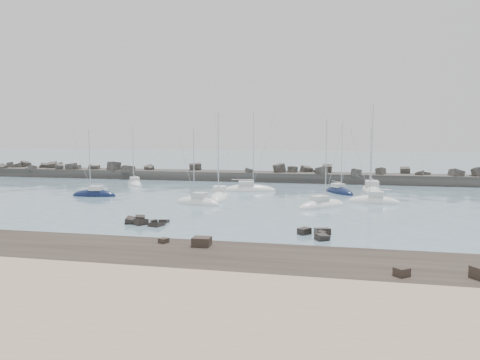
# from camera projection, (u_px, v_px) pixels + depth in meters

# --- Properties ---
(ground) EXTENTS (400.00, 400.00, 0.00)m
(ground) POSITION_uv_depth(u_px,v_px,m) (207.00, 212.00, 56.70)
(ground) COLOR slate
(ground) RESTS_ON ground
(sand_strip) EXTENTS (140.00, 14.00, 1.00)m
(sand_strip) POSITION_uv_depth(u_px,v_px,m) (40.00, 307.00, 25.62)
(sand_strip) COLOR tan
(sand_strip) RESTS_ON ground
(rock_shelf) EXTENTS (140.00, 12.00, 1.94)m
(rock_shelf) POSITION_uv_depth(u_px,v_px,m) (126.00, 259.00, 35.32)
(rock_shelf) COLOR black
(rock_shelf) RESTS_ON ground
(rock_cluster_near) EXTENTS (4.77, 3.34, 1.52)m
(rock_cluster_near) POSITION_uv_depth(u_px,v_px,m) (145.00, 224.00, 49.03)
(rock_cluster_near) COLOR black
(rock_cluster_near) RESTS_ON ground
(rock_cluster_far) EXTENTS (3.21, 4.31, 0.88)m
(rock_cluster_far) POSITION_uv_depth(u_px,v_px,m) (319.00, 233.00, 43.58)
(rock_cluster_far) COLOR black
(rock_cluster_far) RESTS_ON ground
(breakwater) EXTENTS (115.00, 7.73, 5.05)m
(breakwater) POSITION_uv_depth(u_px,v_px,m) (222.00, 178.00, 95.30)
(breakwater) COLOR #302E2B
(breakwater) RESTS_ON ground
(sailboat_1) EXTENTS (6.05, 7.39, 11.71)m
(sailboat_1) POSITION_uv_depth(u_px,v_px,m) (134.00, 184.00, 86.56)
(sailboat_1) COLOR white
(sailboat_1) RESTS_ON ground
(sailboat_2) EXTENTS (6.96, 2.72, 10.97)m
(sailboat_2) POSITION_uv_depth(u_px,v_px,m) (94.00, 195.00, 70.82)
(sailboat_2) COLOR #0E183A
(sailboat_2) RESTS_ON ground
(sailboat_3) EXTENTS (9.24, 4.47, 13.96)m
(sailboat_3) POSITION_uv_depth(u_px,v_px,m) (249.00, 190.00, 77.07)
(sailboat_3) COLOR white
(sailboat_3) RESTS_ON ground
(sailboat_4) EXTENTS (7.11, 3.89, 10.99)m
(sailboat_4) POSITION_uv_depth(u_px,v_px,m) (198.00, 203.00, 62.70)
(sailboat_4) COLOR white
(sailboat_4) RESTS_ON ground
(sailboat_5) EXTENTS (3.75, 8.67, 13.46)m
(sailboat_5) POSITION_uv_depth(u_px,v_px,m) (219.00, 198.00, 67.79)
(sailboat_5) COLOR white
(sailboat_5) RESTS_ON ground
(sailboat_6) EXTENTS (7.00, 7.31, 12.23)m
(sailboat_6) POSITION_uv_depth(u_px,v_px,m) (322.00, 206.00, 60.37)
(sailboat_6) COLOR white
(sailboat_6) RESTS_ON ground
(sailboat_7) EXTENTS (5.82, 7.69, 11.94)m
(sailboat_7) POSITION_uv_depth(u_px,v_px,m) (339.00, 192.00, 74.63)
(sailboat_7) COLOR #0E183A
(sailboat_7) RESTS_ON ground
(sailboat_8) EXTENTS (7.16, 3.02, 11.19)m
(sailboat_8) POSITION_uv_depth(u_px,v_px,m) (374.00, 202.00, 63.96)
(sailboat_8) COLOR white
(sailboat_8) RESTS_ON ground
(sailboat_9) EXTENTS (3.51, 9.86, 15.42)m
(sailboat_9) POSITION_uv_depth(u_px,v_px,m) (371.00, 191.00, 75.47)
(sailboat_9) COLOR white
(sailboat_9) RESTS_ON ground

